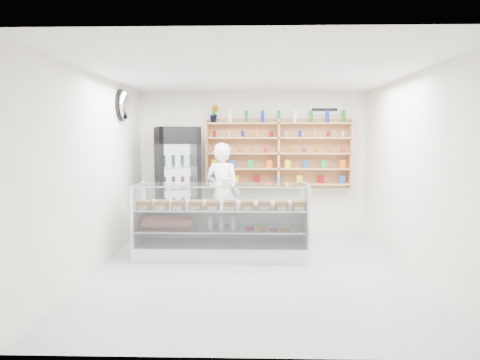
{
  "coord_description": "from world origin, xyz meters",
  "views": [
    {
      "loc": [
        -0.04,
        -6.03,
        1.9
      ],
      "look_at": [
        -0.21,
        0.9,
        1.22
      ],
      "focal_mm": 32.0,
      "sensor_mm": 36.0,
      "label": 1
    }
  ],
  "objects": [
    {
      "name": "shop_worker",
      "position": [
        -0.54,
        1.63,
        0.91
      ],
      "size": [
        0.78,
        0.66,
        1.82
      ],
      "primitive_type": "imported",
      "rotation": [
        0.0,
        0.0,
        2.74
      ],
      "color": "white",
      "rests_on": "floor"
    },
    {
      "name": "drinks_cooler",
      "position": [
        -1.42,
        1.92,
        1.06
      ],
      "size": [
        0.96,
        0.95,
        2.1
      ],
      "rotation": [
        0.0,
        0.0,
        0.35
      ],
      "color": "black",
      "rests_on": "floor"
    },
    {
      "name": "room",
      "position": [
        0.0,
        0.0,
        1.4
      ],
      "size": [
        5.0,
        5.0,
        5.0
      ],
      "color": "#B2B3B7",
      "rests_on": "ground"
    },
    {
      "name": "display_counter",
      "position": [
        -0.5,
        0.66,
        0.33
      ],
      "size": [
        2.72,
        0.81,
        1.18
      ],
      "color": "white",
      "rests_on": "floor"
    },
    {
      "name": "security_mirror",
      "position": [
        -2.17,
        1.2,
        2.45
      ],
      "size": [
        0.15,
        0.5,
        0.5
      ],
      "primitive_type": "ellipsoid",
      "color": "silver",
      "rests_on": "left_wall"
    },
    {
      "name": "potted_plant",
      "position": [
        -0.75,
        2.34,
        2.37
      ],
      "size": [
        0.22,
        0.2,
        0.34
      ],
      "primitive_type": "imported",
      "rotation": [
        0.0,
        0.0,
        -0.26
      ],
      "color": "#1E6626",
      "rests_on": "wall_shelving"
    },
    {
      "name": "wall_sign",
      "position": [
        1.4,
        2.47,
        2.45
      ],
      "size": [
        0.62,
        0.03,
        0.2
      ],
      "primitive_type": "cube",
      "color": "white",
      "rests_on": "back_wall"
    },
    {
      "name": "wall_shelving",
      "position": [
        0.5,
        2.34,
        1.59
      ],
      "size": [
        2.84,
        0.28,
        1.33
      ],
      "color": "tan",
      "rests_on": "back_wall"
    }
  ]
}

